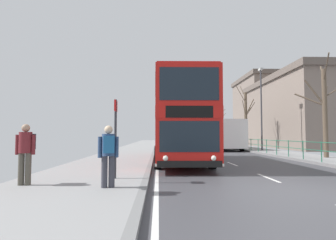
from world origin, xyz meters
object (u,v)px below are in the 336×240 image
(pedestrian_companion, at_px, (108,151))
(street_lamp_far_side, at_px, (261,102))
(double_decker_bus_main, at_px, (181,121))
(bare_tree_far_00, at_px, (324,108))
(bare_tree_far_01, at_px, (218,128))
(bare_tree_far_02, at_px, (246,118))
(background_building_01, at_px, (314,112))
(background_bus_far_lane, at_px, (220,134))
(pedestrian_with_backpack, at_px, (26,149))
(bus_stop_sign_near, at_px, (115,129))
(background_building_00, at_px, (277,110))

(pedestrian_companion, distance_m, street_lamp_far_side, 21.44)
(double_decker_bus_main, height_order, bare_tree_far_00, bare_tree_far_00)
(bare_tree_far_00, bearing_deg, double_decker_bus_main, -170.05)
(bare_tree_far_01, xyz_separation_m, bare_tree_far_02, (-0.29, -15.70, 0.66))
(bare_tree_far_02, xyz_separation_m, background_building_01, (9.48, 2.82, 0.92))
(background_bus_far_lane, distance_m, street_lamp_far_side, 5.95)
(pedestrian_with_backpack, height_order, pedestrian_companion, pedestrian_with_backpack)
(bare_tree_far_00, distance_m, bare_tree_far_02, 13.74)
(double_decker_bus_main, height_order, pedestrian_companion, double_decker_bus_main)
(background_bus_far_lane, distance_m, pedestrian_companion, 23.70)
(background_bus_far_lane, xyz_separation_m, pedestrian_companion, (-7.99, -22.31, -0.54))
(background_bus_far_lane, height_order, background_building_01, background_building_01)
(bare_tree_far_01, distance_m, bare_tree_far_02, 15.72)
(pedestrian_with_backpack, height_order, bare_tree_far_01, bare_tree_far_01)
(double_decker_bus_main, xyz_separation_m, pedestrian_companion, (-2.58, -7.92, -1.19))
(bare_tree_far_00, bearing_deg, pedestrian_with_backpack, -147.36)
(bus_stop_sign_near, bearing_deg, background_bus_far_lane, 68.79)
(street_lamp_far_side, bearing_deg, background_bus_far_lane, 125.19)
(bare_tree_far_02, height_order, background_building_01, background_building_01)
(bus_stop_sign_near, height_order, bare_tree_far_01, bare_tree_far_01)
(bus_stop_sign_near, relative_size, bare_tree_far_01, 0.44)
(bare_tree_far_00, height_order, bare_tree_far_02, bare_tree_far_02)
(pedestrian_companion, distance_m, bare_tree_far_01, 40.62)
(street_lamp_far_side, bearing_deg, background_building_00, 63.05)
(double_decker_bus_main, bearing_deg, bare_tree_far_02, 60.82)
(bare_tree_far_00, height_order, background_building_00, background_building_00)
(pedestrian_with_backpack, bearing_deg, bare_tree_far_02, 59.29)
(street_lamp_far_side, bearing_deg, pedestrian_companion, -121.22)
(background_building_00, bearing_deg, bare_tree_far_02, -123.15)
(pedestrian_with_backpack, distance_m, pedestrian_companion, 2.43)
(bare_tree_far_02, relative_size, background_building_01, 0.39)
(street_lamp_far_side, height_order, bare_tree_far_00, street_lamp_far_side)
(street_lamp_far_side, xyz_separation_m, bare_tree_far_02, (0.17, 5.16, -1.16))
(bare_tree_far_01, distance_m, background_building_00, 11.24)
(pedestrian_with_backpack, height_order, bare_tree_far_00, bare_tree_far_00)
(background_building_00, height_order, background_building_01, background_building_00)
(background_building_00, bearing_deg, bare_tree_far_00, -108.87)
(background_bus_far_lane, xyz_separation_m, bare_tree_far_01, (3.44, 16.64, 1.15))
(bare_tree_far_01, bearing_deg, background_building_01, -54.50)
(bus_stop_sign_near, xyz_separation_m, bare_tree_far_00, (11.77, 7.95, 1.50))
(double_decker_bus_main, height_order, bus_stop_sign_near, double_decker_bus_main)
(bare_tree_far_01, relative_size, bare_tree_far_02, 0.81)
(background_bus_far_lane, relative_size, bus_stop_sign_near, 4.29)
(pedestrian_companion, distance_m, background_building_00, 46.11)
(pedestrian_with_backpack, height_order, bare_tree_far_02, bare_tree_far_02)
(double_decker_bus_main, distance_m, street_lamp_far_side, 13.38)
(background_bus_far_lane, relative_size, pedestrian_with_backpack, 6.44)
(bare_tree_far_02, bearing_deg, pedestrian_with_backpack, -120.71)
(double_decker_bus_main, distance_m, pedestrian_with_backpack, 8.99)
(street_lamp_far_side, distance_m, bare_tree_far_01, 20.94)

